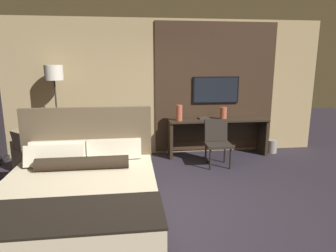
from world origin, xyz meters
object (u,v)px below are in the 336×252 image
Objects in this scene: desk at (217,130)px; desk_chair at (217,139)px; tv at (216,90)px; book at (203,118)px; bed at (79,200)px; vase_tall at (223,113)px; vase_short at (179,113)px; armchair_by_window at (40,157)px; waste_bin at (272,146)px; floor_lamp at (54,81)px.

desk_chair is (-0.19, -0.64, -0.02)m from desk.
book is (-0.29, -0.17, -0.57)m from tv.
bed reaches higher than book.
tv reaches higher than desk.
vase_short is at bearing -178.08° from vase_tall.
vase_short is 1.33× the size of book.
book is at bearing -125.05° from armchair_by_window.
desk is 2.39× the size of desk_chair.
armchair_by_window is 4.28× the size of book.
vase_tall is at bearing -14.03° from book.
armchair_by_window is 4.71m from waste_bin.
tv is at bearing -123.30° from armchair_by_window.
desk is 2.08× the size of tv.
tv reaches higher than desk_chair.
bed is 6.78× the size of vase_short.
desk_chair is 0.75m from vase_tall.
armchair_by_window is (-3.25, 0.01, -0.23)m from desk_chair.
armchair_by_window reaches higher than desk.
vase_tall is (3.32, 0.00, -0.69)m from floor_lamp.
tv is 0.53× the size of floor_lamp.
desk is at bearing -4.53° from book.
waste_bin is at bearing 0.45° from floor_lamp.
floor_lamp is 5.95× the size of vase_short.
desk is 0.39m from vase_tall.
bed is at bearing -122.64° from vase_short.
armchair_by_window is at bearing -171.05° from vase_tall.
desk is at bearing 1.40° from floor_lamp.
bed is 3.86m from tv.
vase_tall reaches higher than waste_bin.
vase_tall is at bearing -36.99° from desk.
vase_short is (-0.64, 0.53, 0.43)m from desk_chair.
bed is at bearing -144.92° from waste_bin.
floor_lamp is at bearing -178.60° from desk.
tv is 1.75m from waste_bin.
floor_lamp reaches higher than tv.
bed is 1.14× the size of floor_lamp.
vase_short is at bearing -125.42° from armchair_by_window.
desk_chair is 0.46× the size of floor_lamp.
desk is 3.51m from armchair_by_window.
tv reaches higher than vase_short.
vase_short reaches higher than vase_tall.
floor_lamp reaches higher than desk.
tv reaches higher than waste_bin.
book is 1.66m from waste_bin.
floor_lamp reaches higher than book.
book reaches higher than waste_bin.
desk is 6.54× the size of vase_short.
tv is 0.54m from vase_tall.
armchair_by_window is at bearing -178.68° from desk_chair.
floor_lamp is 3.03m from book.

